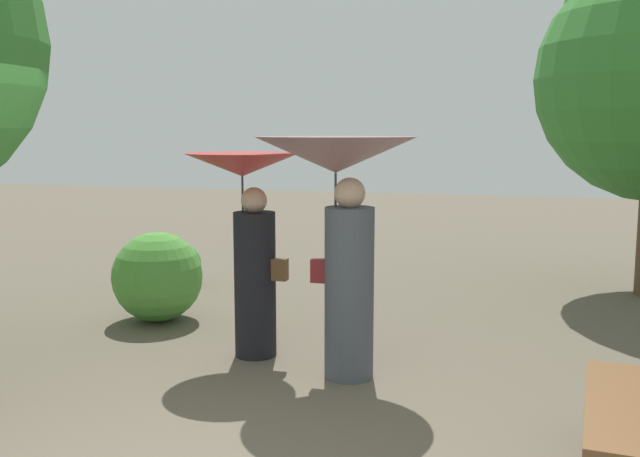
% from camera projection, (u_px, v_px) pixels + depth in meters
% --- Properties ---
extents(person_left, '(1.06, 1.06, 1.89)m').
position_uv_depth(person_left, '(248.00, 220.00, 6.49)').
color(person_left, black).
rests_on(person_left, ground).
extents(person_right, '(1.36, 1.36, 2.05)m').
position_uv_depth(person_right, '(340.00, 199.00, 5.89)').
color(person_right, '#474C56').
rests_on(person_right, ground).
extents(park_bench, '(0.64, 1.54, 0.83)m').
position_uv_depth(park_bench, '(640.00, 402.00, 4.16)').
color(park_bench, '#38383D').
rests_on(park_bench, ground).
extents(bush_path_left, '(0.99, 0.99, 0.99)m').
position_uv_depth(bush_path_left, '(157.00, 277.00, 7.78)').
color(bush_path_left, '#4C9338').
rests_on(bush_path_left, ground).
extents(bush_path_right, '(0.58, 0.58, 0.58)m').
position_uv_depth(bush_path_right, '(180.00, 264.00, 9.63)').
color(bush_path_right, '#428C3D').
rests_on(bush_path_right, ground).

